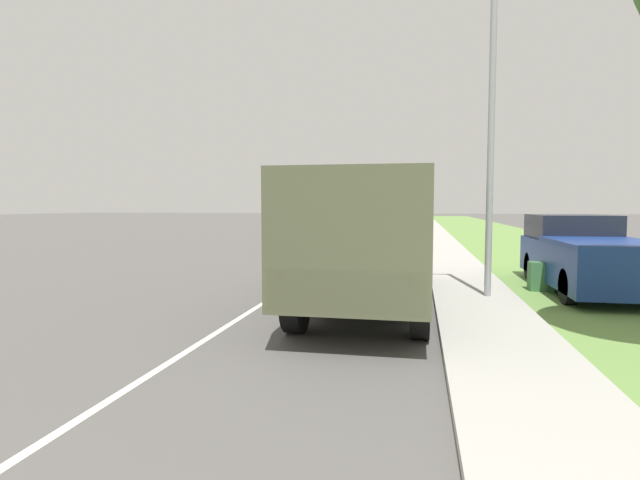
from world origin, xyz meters
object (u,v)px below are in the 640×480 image
(car_second_ahead, at_px, (349,225))
(pickup_truck, at_px, (586,255))
(military_truck, at_px, (371,233))
(car_nearest_ahead, at_px, (320,235))
(lamp_post, at_px, (482,97))

(car_second_ahead, xyz_separation_m, pickup_truck, (9.17, -24.08, 0.24))
(car_second_ahead, distance_m, pickup_truck, 25.77)
(military_truck, relative_size, car_nearest_ahead, 1.85)
(car_second_ahead, bearing_deg, car_nearest_ahead, -88.40)
(military_truck, xyz_separation_m, lamp_post, (2.26, 1.07, 2.88))
(military_truck, bearing_deg, car_second_ahead, 98.77)
(car_nearest_ahead, relative_size, lamp_post, 0.56)
(car_second_ahead, relative_size, pickup_truck, 0.83)
(military_truck, bearing_deg, lamp_post, 25.30)
(military_truck, height_order, car_second_ahead, military_truck)
(car_second_ahead, distance_m, lamp_post, 27.00)
(military_truck, distance_m, car_nearest_ahead, 14.38)
(pickup_truck, bearing_deg, lamp_post, -145.61)
(military_truck, bearing_deg, car_nearest_ahead, 105.34)
(car_nearest_ahead, xyz_separation_m, car_second_ahead, (-0.37, 13.18, -0.01))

